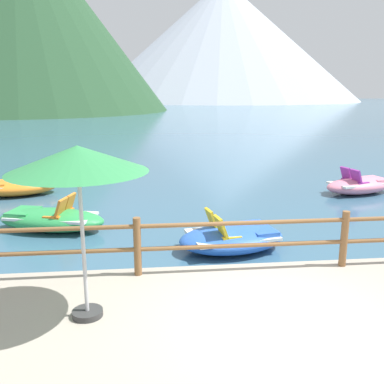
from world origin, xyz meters
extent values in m
plane|color=#38607A|center=(0.00, 40.00, 0.00)|extent=(200.00, 200.00, 0.00)
cylinder|color=brown|center=(-1.70, 1.55, 0.88)|extent=(0.12, 0.12, 0.95)
cylinder|color=brown|center=(1.70, 1.55, 0.88)|extent=(0.12, 0.12, 0.95)
cylinder|color=brown|center=(0.00, 1.55, 1.21)|extent=(23.80, 0.07, 0.07)
cylinder|color=brown|center=(0.00, 1.55, 0.83)|extent=(23.80, 0.07, 0.07)
cylinder|color=#B2B2B7|center=(-2.34, 0.33, 1.40)|extent=(0.05, 0.05, 2.00)
cone|color=#338E4C|center=(-2.34, 0.33, 2.48)|extent=(1.70, 1.70, 0.32)
cylinder|color=#333333|center=(-2.34, 0.33, 0.44)|extent=(0.40, 0.40, 0.08)
ellipsoid|color=green|center=(-3.82, 5.19, 0.26)|extent=(2.80, 1.76, 0.52)
cube|color=silver|center=(-3.82, 5.19, 0.35)|extent=(2.20, 1.42, 0.06)
cube|color=orange|center=(-3.57, 5.35, 0.42)|extent=(0.49, 0.49, 0.08)
cube|color=orange|center=(-3.40, 5.31, 0.64)|extent=(0.31, 0.44, 0.43)
cube|color=orange|center=(-3.69, 4.93, 0.42)|extent=(0.49, 0.49, 0.08)
cube|color=orange|center=(-3.52, 4.88, 0.64)|extent=(0.31, 0.44, 0.43)
cube|color=green|center=(-4.51, 5.38, 0.41)|extent=(0.76, 0.90, 0.12)
ellipsoid|color=pink|center=(5.26, 7.96, 0.26)|extent=(2.61, 1.73, 0.51)
cube|color=silver|center=(5.26, 7.96, 0.34)|extent=(2.05, 1.39, 0.06)
cube|color=purple|center=(5.14, 7.70, 0.41)|extent=(0.49, 0.49, 0.08)
cube|color=purple|center=(4.97, 7.65, 0.63)|extent=(0.31, 0.44, 0.43)
cube|color=purple|center=(5.02, 8.14, 0.41)|extent=(0.49, 0.49, 0.08)
cube|color=purple|center=(4.85, 8.09, 0.63)|extent=(0.31, 0.44, 0.43)
cube|color=pink|center=(5.89, 8.14, 0.40)|extent=(0.72, 0.91, 0.12)
ellipsoid|color=orange|center=(-5.60, 8.89, 0.25)|extent=(2.60, 1.81, 0.51)
cube|color=silver|center=(-5.60, 8.89, 0.34)|extent=(2.04, 1.46, 0.06)
cube|color=yellow|center=(-5.49, 9.18, 0.41)|extent=(0.49, 0.49, 0.08)
cube|color=yellow|center=(-5.31, 9.23, 0.63)|extent=(0.30, 0.44, 0.43)
cube|color=yellow|center=(-5.36, 8.69, 0.41)|extent=(0.49, 0.49, 0.08)
cube|color=yellow|center=(-5.19, 8.74, 0.63)|extent=(0.30, 0.44, 0.43)
ellipsoid|color=blue|center=(0.20, 3.47, 0.25)|extent=(2.47, 1.79, 0.50)
cube|color=silver|center=(0.20, 3.47, 0.34)|extent=(1.94, 1.45, 0.06)
cube|color=yellow|center=(0.09, 3.17, 0.41)|extent=(0.47, 0.47, 0.08)
cube|color=yellow|center=(-0.09, 3.13, 0.63)|extent=(0.28, 0.43, 0.43)
cube|color=yellow|center=(-0.02, 3.72, 0.41)|extent=(0.47, 0.47, 0.08)
cube|color=yellow|center=(-0.19, 3.68, 0.63)|extent=(0.28, 0.43, 0.43)
cube|color=blue|center=(0.81, 3.59, 0.40)|extent=(0.67, 1.05, 0.12)
cone|color=#284C2D|center=(-19.42, 64.44, 14.28)|extent=(42.36, 42.36, 28.55)
cone|color=#284C2D|center=(-10.95, 70.44, 8.57)|extent=(23.30, 23.30, 17.13)
cone|color=#A8B2C1|center=(19.99, 118.92, 16.03)|extent=(75.08, 75.08, 32.07)
camera|label=1|loc=(-1.51, -4.85, 3.29)|focal=40.03mm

